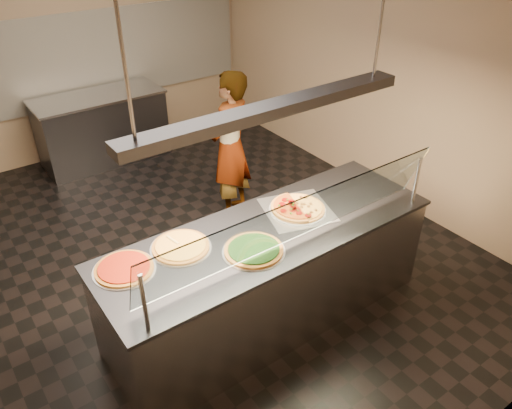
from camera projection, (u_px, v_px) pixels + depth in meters
ground at (194, 250)px, 5.28m from camera, size 5.00×6.00×0.02m
wall_back at (72, 44)px, 6.53m from camera, size 5.00×0.02×3.00m
wall_front at (483, 313)px, 2.41m from camera, size 5.00×0.02×3.00m
wall_right at (376, 67)px, 5.71m from camera, size 0.02×6.00×3.00m
tile_band at (75, 60)px, 6.62m from camera, size 4.90×0.02×1.20m
serving_counter at (269, 275)px, 4.22m from camera, size 2.82×0.94×0.93m
sneeze_guard at (299, 219)px, 3.57m from camera, size 2.58×0.18×0.54m
perforated_tray at (297, 209)px, 4.21m from camera, size 0.68×0.68×0.01m
half_pizza_pepperoni at (288, 211)px, 4.15m from camera, size 0.35×0.49×0.05m
half_pizza_sausage at (307, 203)px, 4.26m from camera, size 0.35×0.49×0.04m
pizza_spinach at (253, 250)px, 3.73m from camera, size 0.48×0.48×0.03m
pizza_cheese at (180, 246)px, 3.77m from camera, size 0.46×0.46×0.03m
pizza_tomato at (124, 268)px, 3.55m from camera, size 0.45×0.45×0.03m
pizza_spatula at (180, 241)px, 3.80m from camera, size 0.20×0.23×0.02m
prep_table at (102, 128)px, 6.80m from camera, size 1.69×0.74×0.93m
worker at (230, 147)px, 5.42m from camera, size 0.74×0.65×1.70m
heat_lamp_housing at (272, 109)px, 3.42m from camera, size 2.30×0.18×0.08m
lamp_rod_left at (123, 53)px, 2.63m from camera, size 0.02×0.02×1.01m
lamp_rod_right at (382, 8)px, 3.62m from camera, size 0.02×0.02×1.01m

